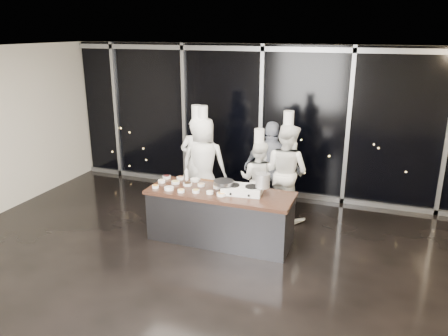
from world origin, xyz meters
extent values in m
plane|color=black|center=(0.00, 0.00, 0.00)|extent=(9.00, 9.00, 0.00)
cube|color=beige|center=(0.00, 3.50, 1.60)|extent=(9.00, 0.02, 3.20)
cube|color=beige|center=(0.00, -3.50, 1.60)|extent=(9.00, 0.02, 3.20)
cube|color=silver|center=(0.00, 0.00, 3.20)|extent=(9.00, 7.00, 0.02)
cube|color=black|center=(0.00, 3.44, 1.60)|extent=(8.90, 0.04, 3.18)
cube|color=#989BA0|center=(0.00, 3.39, 3.10)|extent=(8.90, 0.08, 0.10)
cube|color=#989BA0|center=(0.00, 3.39, 0.05)|extent=(8.90, 0.08, 0.10)
cube|color=#989BA0|center=(-3.60, 3.39, 1.60)|extent=(0.08, 0.08, 3.20)
cube|color=#989BA0|center=(-1.80, 3.39, 1.60)|extent=(0.08, 0.08, 3.20)
cube|color=#989BA0|center=(0.00, 3.39, 1.60)|extent=(0.08, 0.08, 3.20)
cube|color=#989BA0|center=(1.80, 3.39, 1.60)|extent=(0.08, 0.08, 3.20)
cube|color=#989BA0|center=(3.60, 3.39, 1.60)|extent=(0.08, 0.08, 3.20)
cube|color=#3B3B41|center=(0.00, 0.90, 0.42)|extent=(2.40, 0.80, 0.84)
cube|color=#40261B|center=(0.00, 0.90, 0.87)|extent=(2.46, 0.86, 0.06)
cube|color=white|center=(0.37, 0.96, 0.96)|extent=(0.68, 0.46, 0.12)
cylinder|color=black|center=(0.21, 0.94, 1.03)|extent=(0.24, 0.24, 0.02)
cylinder|color=black|center=(0.53, 0.97, 1.03)|extent=(0.24, 0.24, 0.02)
cylinder|color=black|center=(0.25, 0.73, 0.95)|extent=(0.04, 0.02, 0.04)
cylinder|color=black|center=(0.54, 0.76, 0.95)|extent=(0.04, 0.02, 0.04)
cylinder|color=slate|center=(0.06, 0.91, 1.07)|extent=(0.37, 0.37, 0.06)
cube|color=#4C2B14|center=(-0.23, 0.88, 1.07)|extent=(0.25, 0.06, 0.02)
cylinder|color=silver|center=(0.71, 0.98, 1.16)|extent=(0.25, 0.25, 0.23)
cylinder|color=white|center=(-1.10, 0.69, 0.92)|extent=(0.11, 0.11, 0.04)
cylinder|color=orange|center=(-1.10, 0.69, 0.94)|extent=(0.09, 0.09, 0.01)
cylinder|color=white|center=(-1.13, 0.97, 0.92)|extent=(0.13, 0.13, 0.04)
cylinder|color=beige|center=(-1.13, 0.97, 0.94)|extent=(0.11, 0.11, 0.01)
cylinder|color=white|center=(-1.15, 1.20, 0.92)|extent=(0.15, 0.15, 0.04)
cylinder|color=black|center=(-1.15, 1.20, 0.94)|extent=(0.12, 0.12, 0.01)
cylinder|color=white|center=(-0.84, 0.69, 0.92)|extent=(0.16, 0.16, 0.04)
cylinder|color=beige|center=(-0.84, 0.69, 0.94)|extent=(0.13, 0.13, 0.01)
cylinder|color=white|center=(-0.87, 1.00, 0.92)|extent=(0.15, 0.15, 0.04)
cylinder|color=tan|center=(-0.87, 1.00, 0.94)|extent=(0.12, 0.12, 0.01)
cylinder|color=white|center=(-0.89, 1.23, 0.92)|extent=(0.13, 0.13, 0.04)
cylinder|color=#A27051|center=(-0.89, 1.23, 0.94)|extent=(0.11, 0.11, 0.01)
cylinder|color=white|center=(-0.60, 0.65, 0.92)|extent=(0.12, 0.12, 0.04)
cylinder|color=#EFBD62|center=(-0.60, 0.65, 0.94)|extent=(0.10, 0.10, 0.01)
cylinder|color=white|center=(-0.63, 0.99, 0.92)|extent=(0.15, 0.15, 0.04)
cylinder|color=black|center=(-0.63, 0.99, 0.94)|extent=(0.13, 0.13, 0.01)
cylinder|color=white|center=(-0.61, 1.23, 0.92)|extent=(0.16, 0.16, 0.04)
cylinder|color=white|center=(-0.61, 1.23, 0.94)|extent=(0.13, 0.13, 0.01)
cylinder|color=white|center=(-0.36, 0.72, 0.92)|extent=(0.12, 0.12, 0.04)
cylinder|color=#B49848|center=(-0.36, 0.72, 0.94)|extent=(0.10, 0.10, 0.01)
cylinder|color=white|center=(-0.40, 1.03, 0.92)|extent=(0.12, 0.12, 0.04)
cylinder|color=tan|center=(-0.40, 1.03, 0.94)|extent=(0.10, 0.10, 0.01)
cylinder|color=white|center=(-0.12, 0.75, 0.92)|extent=(0.11, 0.11, 0.04)
cylinder|color=#F8E4C5|center=(-0.12, 0.75, 0.94)|extent=(0.09, 0.09, 0.01)
cylinder|color=white|center=(-0.10, 1.04, 0.92)|extent=(0.14, 0.14, 0.04)
cylinder|color=olive|center=(-0.10, 1.04, 0.94)|extent=(0.11, 0.11, 0.01)
cylinder|color=white|center=(0.09, 0.74, 0.92)|extent=(0.16, 0.16, 0.04)
cylinder|color=#EEA54F|center=(0.09, 0.74, 0.94)|extent=(0.13, 0.13, 0.01)
cylinder|color=white|center=(-0.77, 1.24, 0.99)|extent=(0.07, 0.07, 0.18)
cone|color=white|center=(-0.77, 1.24, 1.11)|extent=(0.06, 0.06, 0.06)
imported|color=white|center=(-0.98, 2.22, 0.93)|extent=(0.75, 0.57, 1.85)
cylinder|color=white|center=(-0.98, 2.22, 1.95)|extent=(0.22, 0.22, 0.26)
imported|color=white|center=(-0.85, 2.22, 0.92)|extent=(0.98, 0.71, 1.85)
cylinder|color=white|center=(-0.85, 2.22, 1.95)|extent=(0.22, 0.22, 0.26)
imported|color=white|center=(0.32, 2.13, 0.75)|extent=(0.75, 0.60, 1.50)
cylinder|color=white|center=(0.32, 2.13, 1.60)|extent=(0.20, 0.20, 0.26)
imported|color=#15203B|center=(0.53, 2.29, 0.93)|extent=(1.10, 0.48, 1.85)
imported|color=white|center=(0.83, 2.24, 0.93)|extent=(1.11, 1.00, 1.85)
cylinder|color=white|center=(0.83, 2.24, 1.95)|extent=(0.25, 0.25, 0.26)
camera|label=1|loc=(2.40, -5.47, 3.50)|focal=35.00mm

